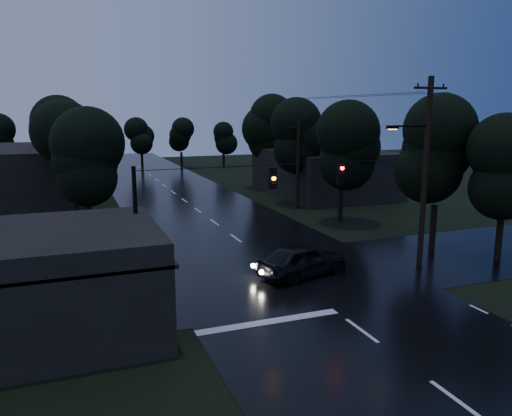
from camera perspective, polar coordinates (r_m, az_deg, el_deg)
ground at (r=16.55m, az=21.95°, el=-19.77°), size 160.00×160.00×0.00m
main_road at (r=42.23m, az=-6.66°, el=-0.29°), size 12.00×120.00×0.02m
cross_street at (r=25.72m, az=3.45°, el=-7.70°), size 60.00×9.00×0.02m
building_far_right at (r=50.68m, az=7.67°, el=4.10°), size 10.00×14.00×4.40m
building_far_left at (r=50.64m, az=-25.23°, el=3.48°), size 10.00×16.00×5.00m
utility_pole_main at (r=27.64m, az=18.65°, el=4.24°), size 3.50×0.30×10.00m
utility_pole_far at (r=42.60m, az=4.83°, el=5.12°), size 2.00×0.30×7.50m
anchor_pole_left at (r=21.96m, az=-13.48°, el=-3.12°), size 0.18×0.18×6.00m
span_signals at (r=23.88m, az=5.82°, el=3.74°), size 15.00×0.37×1.12m
tree_corner_near at (r=30.76m, az=20.12°, el=6.16°), size 4.48×4.48×9.44m
tree_corner_far at (r=30.08m, az=26.65°, el=4.13°), size 3.92×3.92×8.26m
tree_left_a at (r=32.32m, az=-18.93°, el=5.10°), size 3.92×3.92×8.26m
tree_left_b at (r=40.25m, az=-20.29°, el=6.62°), size 4.20×4.20×8.85m
tree_left_c at (r=50.21m, az=-21.21°, el=7.74°), size 4.48×4.48×9.44m
tree_right_a at (r=37.50m, az=9.85°, el=6.86°), size 4.20×4.20×8.85m
tree_right_b at (r=44.79m, az=5.27°, el=8.12°), size 4.48×4.48×9.44m
tree_right_c at (r=54.15m, az=1.13°, el=9.06°), size 4.76×4.76×10.03m
car at (r=25.48m, az=5.34°, el=-5.96°), size 5.18×3.06×1.66m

